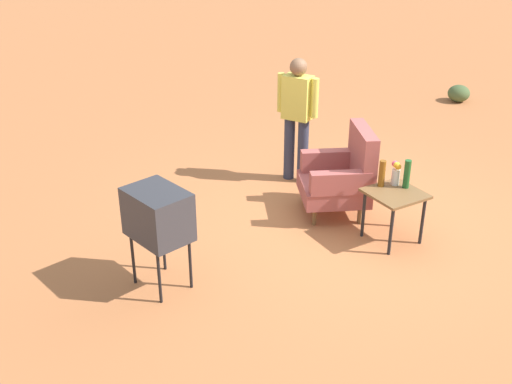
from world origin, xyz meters
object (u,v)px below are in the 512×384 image
at_px(side_table, 395,199).
at_px(flower_vase, 396,172).
at_px(person_standing, 297,113).
at_px(bottle_wine_green, 407,174).
at_px(armchair, 343,175).
at_px(tv_on_stand, 158,215).
at_px(bottle_tall_amber, 382,174).

xyz_separation_m(side_table, flower_vase, (-0.15, 0.13, 0.23)).
distance_m(person_standing, flower_vase, 1.73).
height_order(bottle_wine_green, flower_vase, bottle_wine_green).
height_order(armchair, tv_on_stand, armchair).
distance_m(bottle_wine_green, flower_vase, 0.13).
relative_size(side_table, person_standing, 0.36).
distance_m(person_standing, bottle_tall_amber, 1.67).
height_order(armchair, side_table, armchair).
relative_size(tv_on_stand, bottle_wine_green, 3.22).
xyz_separation_m(armchair, tv_on_stand, (0.33, -2.43, 0.28)).
height_order(bottle_tall_amber, flower_vase, bottle_tall_amber).
bearing_deg(bottle_tall_amber, armchair, -174.80).
bearing_deg(side_table, flower_vase, 140.69).
bearing_deg(tv_on_stand, bottle_tall_amber, 83.78).
relative_size(side_table, bottle_wine_green, 1.83).
bearing_deg(bottle_wine_green, tv_on_stand, -99.15).
distance_m(person_standing, bottle_wine_green, 1.85).
bearing_deg(armchair, bottle_tall_amber, 5.20).
xyz_separation_m(tv_on_stand, bottle_wine_green, (0.43, 2.69, -0.04)).
relative_size(armchair, person_standing, 0.65).
relative_size(tv_on_stand, person_standing, 0.63).
bearing_deg(armchair, flower_vase, 18.40).
xyz_separation_m(person_standing, bottle_wine_green, (1.83, 0.20, -0.19)).
distance_m(side_table, tv_on_stand, 2.58).
bearing_deg(bottle_tall_amber, tv_on_stand, -96.22).
bearing_deg(bottle_wine_green, person_standing, -173.65).
relative_size(bottle_wine_green, flower_vase, 1.21).
bearing_deg(side_table, person_standing, -179.12).
bearing_deg(bottle_tall_amber, flower_vase, 74.05).
relative_size(tv_on_stand, flower_vase, 3.89).
relative_size(bottle_wine_green, bottle_tall_amber, 1.07).
relative_size(person_standing, flower_vase, 6.19).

